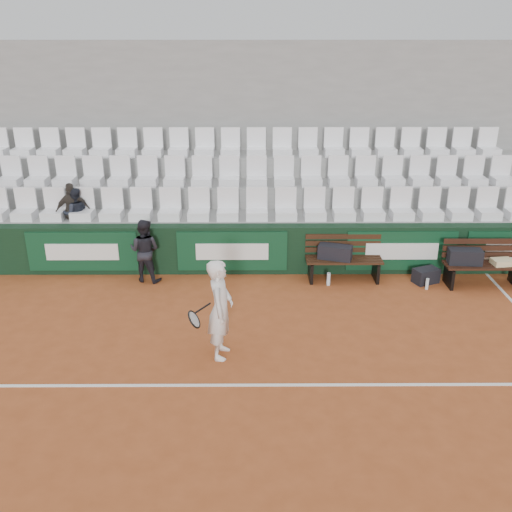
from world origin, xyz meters
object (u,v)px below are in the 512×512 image
(spectator_c, at_px, (73,193))
(spectator_b, at_px, (70,190))
(ball_kid, at_px, (145,251))
(bench_right, at_px, (482,275))
(water_bottle_far, at_px, (427,284))
(sports_bag_right, at_px, (465,256))
(tennis_player, at_px, (220,309))
(sports_bag_left, at_px, (335,252))
(bench_left, at_px, (343,269))
(sports_bag_ground, at_px, (426,276))
(water_bottle_near, at_px, (329,279))

(spectator_c, bearing_deg, spectator_b, -18.57)
(ball_kid, bearing_deg, spectator_c, -15.58)
(bench_right, xyz_separation_m, water_bottle_far, (-1.11, -0.17, -0.11))
(sports_bag_right, xyz_separation_m, tennis_player, (-4.57, -2.53, 0.20))
(sports_bag_left, xyz_separation_m, spectator_c, (-5.29, 0.91, 0.96))
(bench_left, height_order, tennis_player, tennis_player)
(sports_bag_right, bearing_deg, tennis_player, -151.01)
(bench_left, bearing_deg, tennis_player, -129.46)
(tennis_player, bearing_deg, spectator_b, 131.22)
(tennis_player, distance_m, ball_kid, 3.22)
(bench_left, height_order, spectator_b, spectator_b)
(sports_bag_ground, height_order, water_bottle_near, sports_bag_ground)
(sports_bag_right, distance_m, spectator_c, 7.90)
(sports_bag_left, relative_size, ball_kid, 0.51)
(spectator_b, bearing_deg, bench_right, 154.48)
(bench_right, bearing_deg, ball_kid, 177.60)
(sports_bag_left, bearing_deg, water_bottle_far, -14.66)
(water_bottle_far, bearing_deg, sports_bag_right, 15.55)
(sports_bag_left, bearing_deg, spectator_b, 170.36)
(bench_right, xyz_separation_m, water_bottle_near, (-2.99, 0.02, -0.10))
(ball_kid, xyz_separation_m, spectator_b, (-1.61, 0.92, 0.96))
(sports_bag_ground, relative_size, spectator_b, 0.40)
(sports_bag_right, height_order, water_bottle_near, sports_bag_right)
(tennis_player, bearing_deg, sports_bag_right, 28.99)
(bench_right, distance_m, water_bottle_near, 2.99)
(sports_bag_ground, relative_size, spectator_c, 0.44)
(bench_left, distance_m, ball_kid, 3.94)
(bench_left, bearing_deg, ball_kid, -179.89)
(sports_bag_right, bearing_deg, spectator_c, 171.51)
(sports_bag_right, distance_m, sports_bag_ground, 0.82)
(sports_bag_left, distance_m, spectator_c, 5.45)
(tennis_player, bearing_deg, sports_bag_ground, 34.07)
(bench_left, relative_size, spectator_c, 1.37)
(ball_kid, bearing_deg, bench_left, -164.85)
(water_bottle_near, distance_m, water_bottle_far, 1.89)
(bench_right, relative_size, spectator_c, 1.37)
(sports_bag_left, height_order, sports_bag_right, sports_bag_right)
(sports_bag_ground, bearing_deg, ball_kid, 178.61)
(water_bottle_far, relative_size, tennis_player, 0.14)
(sports_bag_right, distance_m, ball_kid, 6.21)
(water_bottle_far, xyz_separation_m, ball_kid, (-5.47, 0.44, 0.53))
(spectator_b, bearing_deg, water_bottle_far, 151.89)
(water_bottle_far, relative_size, spectator_b, 0.18)
(sports_bag_right, distance_m, water_bottle_far, 0.90)
(bench_right, distance_m, water_bottle_far, 1.13)
(water_bottle_far, height_order, tennis_player, tennis_player)
(sports_bag_ground, distance_m, spectator_b, 7.36)
(sports_bag_right, height_order, sports_bag_ground, sports_bag_right)
(water_bottle_far, distance_m, spectator_b, 7.36)
(sports_bag_right, xyz_separation_m, water_bottle_far, (-0.73, -0.20, -0.48))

